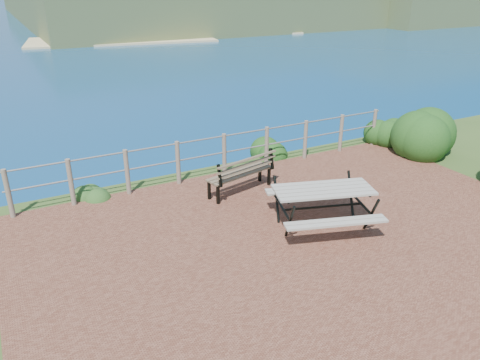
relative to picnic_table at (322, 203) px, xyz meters
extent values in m
cube|color=brown|center=(-0.50, -0.26, -0.49)|extent=(10.00, 7.00, 0.12)
cylinder|color=#6B5B4C|center=(-5.10, 3.09, 0.03)|extent=(0.10, 0.10, 1.00)
cylinder|color=#6B5B4C|center=(-3.95, 3.09, 0.03)|extent=(0.10, 0.10, 1.00)
cylinder|color=#6B5B4C|center=(-2.80, 3.09, 0.03)|extent=(0.10, 0.10, 1.00)
cylinder|color=#6B5B4C|center=(-1.65, 3.09, 0.03)|extent=(0.10, 0.10, 1.00)
cylinder|color=#6B5B4C|center=(-0.50, 3.09, 0.03)|extent=(0.10, 0.10, 1.00)
cylinder|color=#6B5B4C|center=(0.65, 3.09, 0.03)|extent=(0.10, 0.10, 1.00)
cylinder|color=#6B5B4C|center=(1.80, 3.09, 0.03)|extent=(0.10, 0.10, 1.00)
cylinder|color=#6B5B4C|center=(2.95, 3.09, 0.03)|extent=(0.10, 0.10, 1.00)
cylinder|color=#6B5B4C|center=(4.10, 3.09, 0.03)|extent=(0.10, 0.10, 1.00)
cylinder|color=slate|center=(-0.50, 3.09, 0.48)|extent=(9.40, 0.04, 0.04)
cylinder|color=slate|center=(-0.50, 3.09, 0.08)|extent=(9.40, 0.04, 0.04)
cube|color=beige|center=(129.50, 124.74, -12.24)|extent=(209.53, 114.73, 0.50)
cube|color=#9E9A8E|center=(0.00, 0.00, 0.27)|extent=(1.94, 1.26, 0.04)
cube|color=#9E9A8E|center=(0.00, 0.00, -0.03)|extent=(1.80, 0.80, 0.04)
cube|color=#9E9A8E|center=(0.00, 0.00, -0.03)|extent=(1.80, 0.80, 0.04)
cylinder|color=black|center=(0.00, 0.00, -0.08)|extent=(1.49, 0.52, 0.04)
cube|color=brown|center=(-0.64, 2.05, -0.03)|extent=(1.62, 0.74, 0.04)
cube|color=brown|center=(-0.64, 2.05, 0.24)|extent=(1.56, 0.47, 0.36)
cube|color=black|center=(-0.64, 2.05, -0.25)|extent=(0.06, 0.07, 0.43)
cube|color=black|center=(-0.64, 2.05, -0.25)|extent=(0.06, 0.07, 0.43)
cube|color=black|center=(-0.64, 2.05, -0.25)|extent=(0.06, 0.07, 0.43)
cube|color=black|center=(-0.64, 2.05, -0.25)|extent=(0.06, 0.07, 0.43)
ellipsoid|color=#143D12|center=(4.77, 1.69, -0.49)|extent=(1.55, 1.55, 2.20)
ellipsoid|color=#143D12|center=(4.55, 3.02, -0.49)|extent=(0.96, 0.96, 1.38)
ellipsoid|color=#24501E|center=(-3.65, 3.37, -0.49)|extent=(0.72, 0.72, 0.44)
ellipsoid|color=#143D12|center=(1.38, 3.87, -0.49)|extent=(0.85, 0.85, 0.62)
camera|label=1|loc=(-4.98, -6.12, 3.83)|focal=35.00mm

